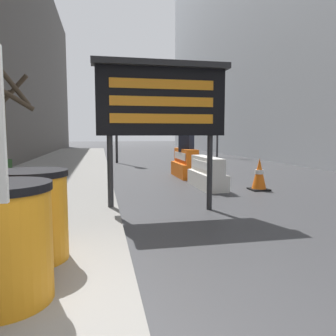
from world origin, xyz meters
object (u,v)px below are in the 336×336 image
(barrel_drum_middle, at_px, (31,215))
(jersey_barrier_white, at_px, (207,174))
(barrel_drum_foreground, at_px, (3,243))
(traffic_cone_near, at_px, (259,174))
(traffic_light_far_side, at_px, (218,107))
(pedestrian_worker, at_px, (186,147))
(jersey_barrier_orange_far, at_px, (186,165))
(traffic_light_near_curb, at_px, (116,96))
(message_board, at_px, (161,101))

(barrel_drum_middle, bearing_deg, jersey_barrier_white, 53.97)
(barrel_drum_foreground, relative_size, traffic_cone_near, 1.14)
(traffic_light_far_side, relative_size, pedestrian_worker, 2.48)
(traffic_cone_near, height_order, traffic_light_far_side, traffic_light_far_side)
(barrel_drum_middle, xyz_separation_m, traffic_light_far_side, (7.65, 15.38, 2.41))
(jersey_barrier_white, distance_m, pedestrian_worker, 2.14)
(jersey_barrier_orange_far, relative_size, traffic_cone_near, 2.14)
(barrel_drum_foreground, bearing_deg, traffic_cone_near, 46.72)
(traffic_cone_near, distance_m, traffic_light_near_curb, 9.34)
(barrel_drum_foreground, xyz_separation_m, pedestrian_worker, (3.42, 7.55, 0.40))
(jersey_barrier_orange_far, relative_size, traffic_light_far_side, 0.41)
(message_board, bearing_deg, traffic_light_near_curb, 91.62)
(jersey_barrier_white, height_order, traffic_light_far_side, traffic_light_far_side)
(message_board, relative_size, traffic_cone_near, 3.29)
(barrel_drum_foreground, distance_m, traffic_light_near_curb, 13.56)
(barrel_drum_middle, distance_m, jersey_barrier_white, 5.77)
(barrel_drum_middle, relative_size, jersey_barrier_white, 0.51)
(barrel_drum_middle, bearing_deg, traffic_cone_near, 41.52)
(message_board, xyz_separation_m, jersey_barrier_white, (1.65, 2.41, -1.61))
(traffic_cone_near, xyz_separation_m, pedestrian_worker, (-1.16, 2.69, 0.60))
(pedestrian_worker, bearing_deg, barrel_drum_middle, 117.07)
(jersey_barrier_white, bearing_deg, barrel_drum_foreground, -121.92)
(barrel_drum_middle, relative_size, traffic_light_far_side, 0.22)
(barrel_drum_middle, distance_m, traffic_cone_near, 6.07)
(barrel_drum_middle, xyz_separation_m, traffic_light_near_curb, (1.46, 12.39, 2.59))
(jersey_barrier_white, xyz_separation_m, traffic_light_near_curb, (-1.93, 7.72, 2.82))
(jersey_barrier_orange_far, bearing_deg, traffic_cone_near, -67.80)
(traffic_light_near_curb, bearing_deg, barrel_drum_middle, -96.72)
(barrel_drum_middle, height_order, traffic_cone_near, barrel_drum_middle)
(pedestrian_worker, bearing_deg, jersey_barrier_orange_far, -43.01)
(message_board, relative_size, traffic_light_near_curb, 0.59)
(jersey_barrier_white, relative_size, traffic_cone_near, 2.24)
(barrel_drum_middle, relative_size, jersey_barrier_orange_far, 0.53)
(traffic_cone_near, height_order, pedestrian_worker, pedestrian_worker)
(traffic_light_far_side, bearing_deg, barrel_drum_foreground, -115.37)
(message_board, bearing_deg, jersey_barrier_orange_far, 70.17)
(barrel_drum_foreground, relative_size, traffic_light_near_curb, 0.21)
(jersey_barrier_white, distance_m, jersey_barrier_orange_far, 2.16)
(traffic_cone_near, distance_m, pedestrian_worker, 2.99)
(barrel_drum_middle, distance_m, traffic_light_far_side, 17.35)
(traffic_cone_near, bearing_deg, barrel_drum_foreground, -133.28)
(jersey_barrier_white, bearing_deg, message_board, -124.39)
(pedestrian_worker, bearing_deg, jersey_barrier_white, 144.22)
(barrel_drum_middle, distance_m, message_board, 3.17)
(barrel_drum_middle, relative_size, traffic_cone_near, 1.14)
(barrel_drum_middle, relative_size, traffic_light_near_curb, 0.21)
(traffic_cone_near, height_order, traffic_light_near_curb, traffic_light_near_curb)
(jersey_barrier_orange_far, relative_size, pedestrian_worker, 1.02)
(message_board, xyz_separation_m, traffic_light_near_curb, (-0.29, 10.13, 1.21))
(traffic_light_near_curb, bearing_deg, jersey_barrier_orange_far, -70.82)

